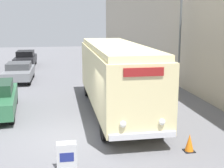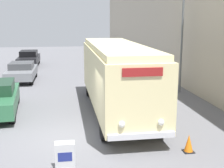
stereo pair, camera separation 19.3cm
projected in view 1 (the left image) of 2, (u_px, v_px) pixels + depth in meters
name	position (u px, v px, depth m)	size (l,w,h in m)	color
ground_plane	(82.00, 138.00, 11.90)	(80.00, 80.00, 0.00)	slate
building_wall_right	(173.00, 22.00, 21.90)	(0.30, 60.00, 8.45)	#B2A893
vintage_bus	(116.00, 74.00, 14.83)	(2.42, 9.88, 3.29)	black
sign_board	(67.00, 157.00, 9.28)	(0.60, 0.33, 0.89)	gray
streetlamp	(181.00, 16.00, 18.37)	(0.36, 0.36, 7.19)	#595E60
parked_car_mid	(19.00, 71.00, 22.54)	(1.96, 4.40, 1.36)	black
parked_car_far	(26.00, 58.00, 29.70)	(1.83, 4.75, 1.46)	black
traffic_cone	(189.00, 143.00, 10.65)	(0.36, 0.36, 0.62)	black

